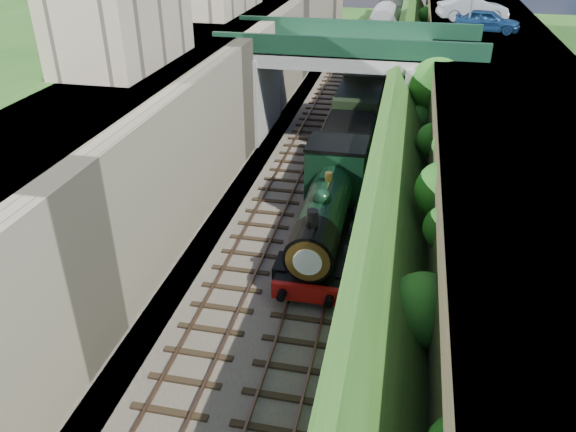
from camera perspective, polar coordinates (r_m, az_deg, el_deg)
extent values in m
plane|color=#1E4714|center=(18.55, -5.13, -19.31)|extent=(160.00, 160.00, 0.00)
cube|color=#473F38|center=(34.77, 4.32, 5.67)|extent=(10.00, 90.00, 0.20)
cube|color=#756B56|center=(34.67, -4.68, 11.59)|extent=(1.00, 90.00, 7.00)
cube|color=#262628|center=(35.80, -10.18, 11.80)|extent=(6.00, 90.00, 7.00)
cube|color=#262628|center=(33.87, 20.82, 8.69)|extent=(8.00, 90.00, 6.25)
cube|color=#1E4714|center=(33.59, 13.06, 8.91)|extent=(4.02, 90.00, 6.36)
sphere|color=#194C14|center=(16.80, 7.56, -20.72)|extent=(1.26, 1.26, 1.26)
sphere|color=#194C14|center=(17.30, 13.61, -9.25)|extent=(2.29, 2.29, 2.29)
sphere|color=#194C14|center=(19.55, 15.75, -1.20)|extent=(1.57, 1.57, 1.57)
sphere|color=#194C14|center=(21.88, 15.73, 2.47)|extent=(2.34, 2.34, 2.34)
sphere|color=#194C14|center=(24.74, 16.40, 6.85)|extent=(1.75, 1.75, 1.75)
sphere|color=#194C14|center=(28.13, 14.55, 7.52)|extent=(1.65, 1.65, 1.65)
sphere|color=#194C14|center=(31.47, 10.70, 4.67)|extent=(1.60, 1.60, 1.60)
sphere|color=#194C14|center=(33.94, 13.07, 9.43)|extent=(1.76, 1.76, 1.76)
sphere|color=#194C14|center=(35.60, 13.29, 10.60)|extent=(2.38, 2.38, 2.38)
sphere|color=#194C14|center=(39.88, 13.86, 13.23)|extent=(1.32, 1.32, 1.32)
sphere|color=#194C14|center=(43.20, 12.76, 13.01)|extent=(2.35, 2.35, 2.35)
sphere|color=#194C14|center=(45.38, 13.09, 14.13)|extent=(2.11, 2.11, 2.11)
sphere|color=#194C14|center=(49.05, 11.42, 13.00)|extent=(1.48, 1.48, 1.48)
sphere|color=#194C14|center=(52.08, 11.63, 14.03)|extent=(1.82, 1.82, 1.82)
sphere|color=#194C14|center=(54.54, 11.95, 14.98)|extent=(1.97, 1.97, 1.97)
sphere|color=#194C14|center=(57.57, 11.74, 15.31)|extent=(1.28, 1.28, 1.28)
sphere|color=#194C14|center=(59.59, 11.78, 15.73)|extent=(2.39, 2.39, 2.39)
sphere|color=#194C14|center=(63.01, 14.14, 19.23)|extent=(1.95, 1.95, 1.95)
sphere|color=#194C14|center=(65.48, 13.52, 18.84)|extent=(2.29, 2.29, 2.29)
sphere|color=#194C14|center=(68.89, 12.25, 17.73)|extent=(1.50, 1.50, 1.50)
sphere|color=#194C14|center=(71.02, 12.46, 18.27)|extent=(2.26, 2.26, 2.26)
sphere|color=#194C14|center=(75.80, 12.19, 18.48)|extent=(1.98, 1.98, 1.98)
cube|color=black|center=(35.01, 1.07, 6.16)|extent=(2.50, 90.00, 0.07)
cube|color=brown|center=(35.10, -0.08, 6.40)|extent=(0.08, 90.00, 0.14)
cube|color=brown|center=(34.85, 2.24, 6.20)|extent=(0.08, 90.00, 0.14)
cube|color=black|center=(34.59, 6.31, 5.69)|extent=(2.50, 90.00, 0.07)
cube|color=brown|center=(34.62, 5.13, 5.95)|extent=(0.08, 90.00, 0.14)
cube|color=brown|center=(34.50, 7.50, 5.73)|extent=(0.08, 90.00, 0.14)
cube|color=gray|center=(36.77, 6.39, 16.07)|extent=(16.00, 6.00, 0.90)
cube|color=#163D27|center=(33.80, 5.92, 16.61)|extent=(16.00, 0.30, 1.20)
cube|color=#163D27|center=(39.36, 6.96, 18.31)|extent=(16.00, 0.30, 1.20)
cube|color=gray|center=(38.54, -2.95, 12.43)|extent=(1.40, 6.40, 5.70)
cube|color=gray|center=(37.35, 13.46, 11.13)|extent=(2.40, 6.40, 5.70)
cube|color=gray|center=(29.45, -16.50, 18.48)|extent=(4.00, 8.00, 4.00)
cylinder|color=black|center=(35.40, 14.30, 8.94)|extent=(0.30, 0.30, 4.40)
sphere|color=#194C14|center=(34.64, 14.83, 12.97)|extent=(3.60, 3.60, 3.60)
sphere|color=#194C14|center=(35.59, 15.50, 12.29)|extent=(2.40, 2.40, 2.40)
imported|color=navy|center=(42.49, 19.59, 18.19)|extent=(4.52, 2.44, 1.46)
imported|color=#A2A4A7|center=(46.86, 18.24, 19.41)|extent=(5.33, 2.73, 1.67)
cube|color=black|center=(25.06, 3.57, -3.18)|extent=(2.40, 8.40, 0.60)
cube|color=black|center=(25.63, 3.96, -0.97)|extent=(2.70, 10.00, 0.35)
cube|color=maroon|center=(21.46, 1.89, -7.87)|extent=(2.70, 0.25, 0.70)
cylinder|color=black|center=(24.30, 3.78, 0.77)|extent=(1.90, 5.60, 1.90)
cylinder|color=black|center=(21.48, 2.44, -3.31)|extent=(1.96, 1.80, 1.96)
cylinder|color=white|center=(20.67, 1.97, -4.73)|extent=(1.10, 0.05, 1.10)
cylinder|color=black|center=(20.86, 2.50, -0.52)|extent=(0.44, 0.44, 0.90)
sphere|color=black|center=(22.96, 3.48, 1.81)|extent=(0.76, 0.76, 0.76)
cylinder|color=#A57F33|center=(24.52, 4.14, 3.90)|extent=(0.32, 0.32, 0.50)
cube|color=black|center=(27.44, 4.93, 4.52)|extent=(2.75, 2.40, 2.80)
cube|color=black|center=(26.87, 5.06, 7.34)|extent=(2.85, 2.50, 0.15)
cube|color=black|center=(22.91, -0.52, -5.48)|extent=(0.60, 1.40, 0.90)
cube|color=black|center=(22.59, 5.72, -6.20)|extent=(0.60, 1.40, 0.90)
cube|color=black|center=(32.27, 5.83, 4.37)|extent=(2.30, 6.00, 0.50)
cube|color=black|center=(32.17, 5.85, 4.77)|extent=(2.60, 6.00, 0.50)
cube|color=black|center=(31.70, 5.96, 6.75)|extent=(2.70, 6.00, 2.40)
cube|color=black|center=(31.25, 6.08, 8.87)|extent=(2.50, 5.60, 0.20)
cube|color=black|center=(44.02, 7.85, 10.98)|extent=(2.30, 17.00, 0.40)
cube|color=black|center=(43.95, 7.87, 11.29)|extent=(2.50, 17.00, 0.50)
cube|color=black|center=(43.52, 8.00, 13.17)|extent=(2.80, 18.00, 2.70)
cube|color=slate|center=(43.14, 8.14, 15.09)|extent=(2.90, 18.00, 0.50)
cube|color=black|center=(62.16, 9.47, 16.16)|extent=(2.30, 17.00, 0.40)
cube|color=black|center=(62.11, 9.49, 16.39)|extent=(2.50, 17.00, 0.50)
cube|color=black|center=(61.81, 9.61, 17.74)|extent=(2.80, 18.00, 2.70)
cube|color=slate|center=(61.54, 9.73, 19.11)|extent=(2.90, 18.00, 0.50)
cube|color=black|center=(80.60, 10.39, 18.98)|extent=(2.30, 17.00, 0.40)
cube|color=black|center=(80.56, 10.41, 19.16)|extent=(2.50, 17.00, 0.50)
cube|color=black|center=(80.33, 10.51, 20.21)|extent=(2.80, 18.00, 2.70)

